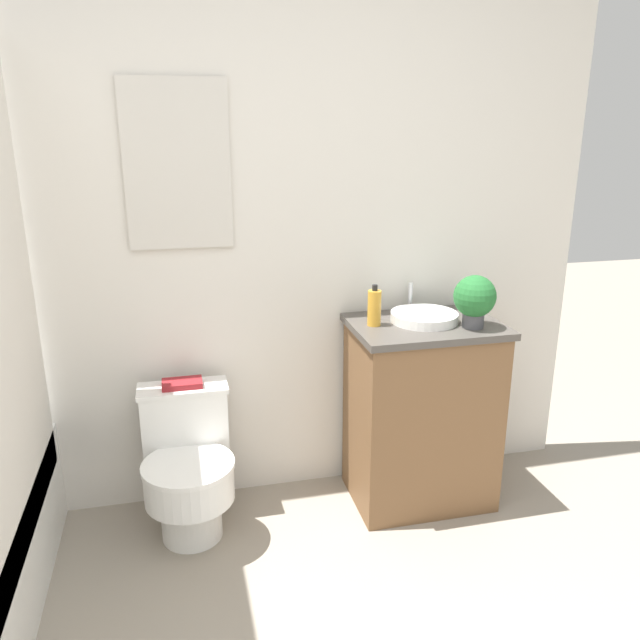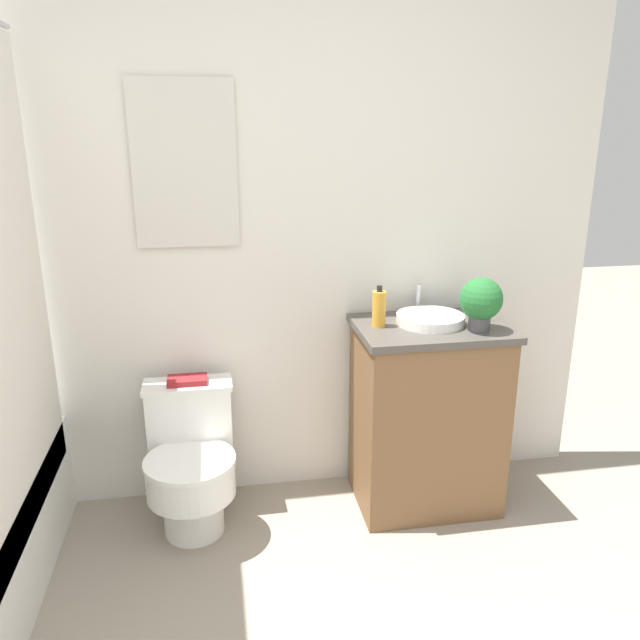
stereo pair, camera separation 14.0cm
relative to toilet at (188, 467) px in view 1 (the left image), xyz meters
name	(u,v)px [view 1 (the left image)]	position (x,y,z in m)	size (l,w,h in m)	color
wall_back	(201,223)	(0.12, 0.28, 0.96)	(3.44, 0.07, 2.50)	silver
toilet	(188,467)	(0.00, 0.00, 0.00)	(0.37, 0.49, 0.60)	white
vanity	(421,412)	(1.02, 0.01, 0.13)	(0.63, 0.45, 0.84)	brown
sink	(424,317)	(1.02, 0.04, 0.56)	(0.29, 0.32, 0.13)	white
soap_bottle	(374,308)	(0.80, 0.04, 0.62)	(0.06, 0.06, 0.17)	gold
potted_plant	(475,298)	(1.19, -0.09, 0.67)	(0.17, 0.17, 0.22)	#4C4C51
book_on_tank	(182,383)	(0.00, 0.13, 0.32)	(0.16, 0.10, 0.02)	maroon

